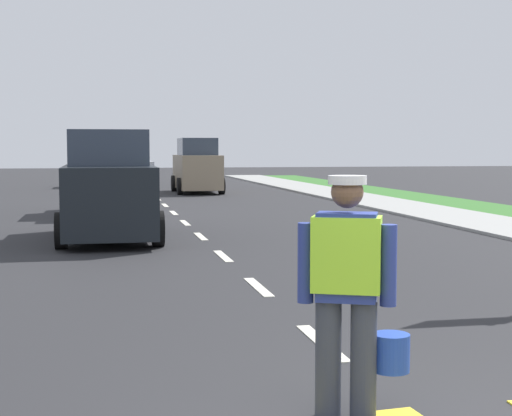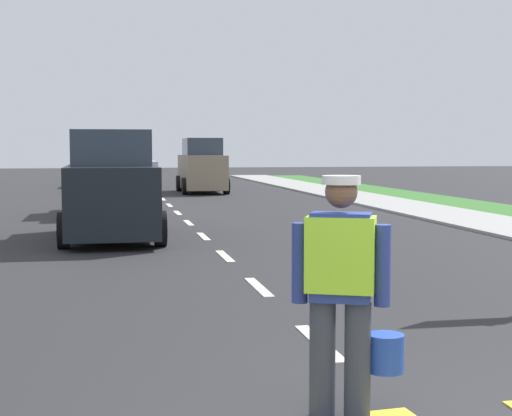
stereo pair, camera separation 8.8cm
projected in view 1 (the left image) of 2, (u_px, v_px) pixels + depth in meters
name	position (u px, v px, depth m)	size (l,w,h in m)	color
ground_plane	(164.00, 205.00, 25.22)	(96.00, 96.00, 0.00)	#28282B
lane_center_line	(155.00, 197.00, 29.32)	(0.14, 46.40, 0.01)	silver
road_worker	(350.00, 284.00, 5.23)	(0.76, 0.44, 1.67)	#383D4C
car_oncoming_third	(108.00, 165.00, 37.15)	(1.96, 3.86, 2.19)	black
car_outgoing_far	(197.00, 167.00, 31.96)	(1.90, 4.05, 2.26)	gray
car_oncoming_second	(118.00, 177.00, 21.98)	(2.01, 4.21, 2.20)	silver
car_oncoming_lead	(109.00, 189.00, 15.57)	(1.99, 4.19, 2.21)	black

